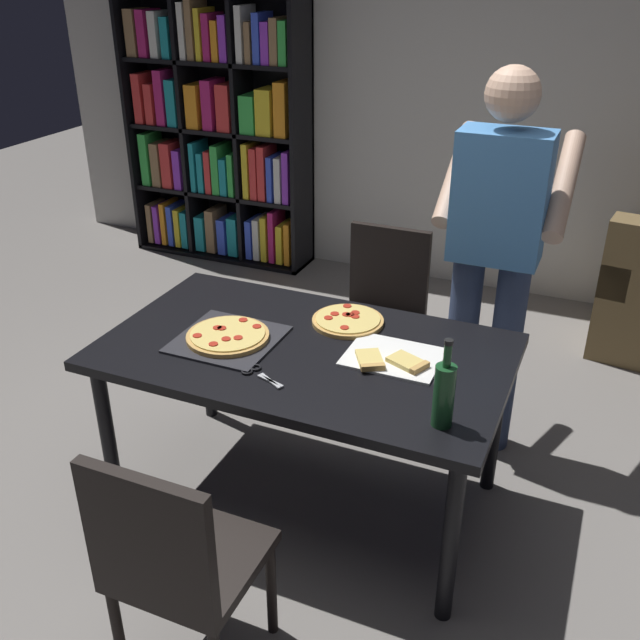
{
  "coord_description": "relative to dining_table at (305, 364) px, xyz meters",
  "views": [
    {
      "loc": [
        1.03,
        -2.23,
        2.13
      ],
      "look_at": [
        0.0,
        0.15,
        0.8
      ],
      "focal_mm": 40.29,
      "sensor_mm": 36.0,
      "label": 1
    }
  ],
  "objects": [
    {
      "name": "kitchen_scissors",
      "position": [
        -0.07,
        -0.26,
        0.08
      ],
      "size": [
        0.2,
        0.13,
        0.01
      ],
      "color": "silver",
      "rests_on": "dining_table"
    },
    {
      "name": "person_serving_pizza",
      "position": [
        0.57,
        0.73,
        0.32
      ],
      "size": [
        0.55,
        0.54,
        1.75
      ],
      "color": "#38476B",
      "rests_on": "ground_plane"
    },
    {
      "name": "bookshelf",
      "position": [
        -1.77,
        2.37,
        0.27
      ],
      "size": [
        1.4,
        0.35,
        1.95
      ],
      "color": "black",
      "rests_on": "ground_plane"
    },
    {
      "name": "dining_table",
      "position": [
        0.0,
        0.0,
        0.0
      ],
      "size": [
        1.59,
        0.93,
        0.75
      ],
      "color": "black",
      "rests_on": "ground_plane"
    },
    {
      "name": "chair_far_side",
      "position": [
        0.0,
        0.95,
        -0.16
      ],
      "size": [
        0.42,
        0.42,
        0.9
      ],
      "color": "black",
      "rests_on": "ground_plane"
    },
    {
      "name": "wine_bottle",
      "position": [
        0.62,
        -0.29,
        0.19
      ],
      "size": [
        0.07,
        0.07,
        0.32
      ],
      "color": "#194723",
      "rests_on": "dining_table"
    },
    {
      "name": "ground_plane",
      "position": [
        0.0,
        0.0,
        -0.67
      ],
      "size": [
        12.0,
        12.0,
        0.0
      ],
      "primitive_type": "plane",
      "color": "gray"
    },
    {
      "name": "second_pizza_plain",
      "position": [
        0.08,
        0.26,
        0.09
      ],
      "size": [
        0.3,
        0.3,
        0.03
      ],
      "color": "tan",
      "rests_on": "dining_table"
    },
    {
      "name": "pepperoni_pizza_on_tray",
      "position": [
        -0.31,
        -0.07,
        0.09
      ],
      "size": [
        0.39,
        0.39,
        0.04
      ],
      "color": "#2D2D33",
      "rests_on": "dining_table"
    },
    {
      "name": "chair_near_camera",
      "position": [
        -0.0,
        -0.95,
        -0.16
      ],
      "size": [
        0.42,
        0.42,
        0.9
      ],
      "color": "black",
      "rests_on": "ground_plane"
    },
    {
      "name": "pizza_slices_on_towel",
      "position": [
        0.35,
        0.03,
        0.09
      ],
      "size": [
        0.36,
        0.3,
        0.03
      ],
      "color": "white",
      "rests_on": "dining_table"
    },
    {
      "name": "back_wall",
      "position": [
        0.0,
        2.6,
        0.73
      ],
      "size": [
        6.4,
        0.1,
        2.8
      ],
      "primitive_type": "cube",
      "color": "silver",
      "rests_on": "ground_plane"
    }
  ]
}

